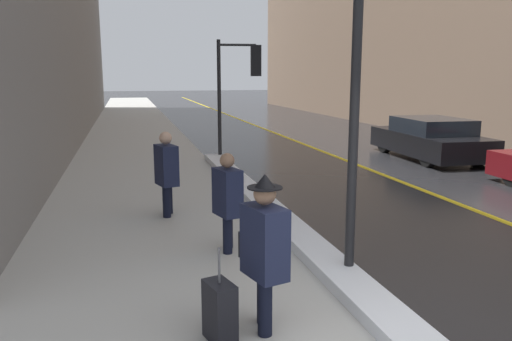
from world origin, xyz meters
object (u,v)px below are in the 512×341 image
Objects in this scene: pedestrian_with_shoulder_bag at (264,247)px; parked_car_black at (430,139)px; pedestrian_trailing at (228,198)px; lamp_post at (357,41)px; traffic_light_near at (242,74)px; rolling_suitcase at (220,312)px; pedestrian_in_glasses at (167,170)px.

pedestrian_with_shoulder_bag is 0.36× the size of parked_car_black.
lamp_post is at bearing 28.63° from pedestrian_trailing.
rolling_suitcase is at bearing -97.24° from traffic_light_near.
lamp_post reaches higher than pedestrian_with_shoulder_bag.
rolling_suitcase is (0.13, -4.55, -0.56)m from pedestrian_in_glasses.
traffic_light_near is 2.29× the size of pedestrian_in_glasses.
pedestrian_in_glasses reaches higher than rolling_suitcase.
traffic_light_near is 0.79× the size of parked_car_black.
pedestrian_trailing is 0.32× the size of parked_car_black.
pedestrian_with_shoulder_bag reaches higher than pedestrian_in_glasses.
rolling_suitcase is (-2.60, -10.29, -2.26)m from traffic_light_near.
parked_car_black is (7.75, 8.90, -0.27)m from pedestrian_with_shoulder_bag.
pedestrian_with_shoulder_bag is 1.69× the size of rolling_suitcase.
pedestrian_in_glasses is at bearing -108.46° from traffic_light_near.
traffic_light_near is 10.52m from pedestrian_with_shoulder_bag.
traffic_light_near is at bearing 138.90° from pedestrian_in_glasses.
pedestrian_with_shoulder_bag is at bearing 89.02° from rolling_suitcase.
pedestrian_with_shoulder_bag is 2.33m from pedestrian_trailing.
pedestrian_in_glasses is (-1.99, 3.42, -2.07)m from lamp_post.
pedestrian_trailing is at bearing 134.31° from lamp_post.
traffic_light_near is 6.58m from pedestrian_in_glasses.
parked_car_black is at bearing 123.29° from pedestrian_with_shoulder_bag.
lamp_post is at bearing 105.35° from rolling_suitcase.
pedestrian_with_shoulder_bag is 0.75m from rolling_suitcase.
pedestrian_trailing is (-2.03, -7.84, -1.75)m from traffic_light_near.
rolling_suitcase is at bearing 140.75° from parked_car_black.
pedestrian_trailing is (0.10, 2.33, -0.07)m from pedestrian_with_shoulder_bag.
traffic_light_near is at bearing 149.79° from pedestrian_trailing.
pedestrian_in_glasses is 4.58m from rolling_suitcase.
pedestrian_with_shoulder_bag is at bearing -94.89° from traffic_light_near.
pedestrian_with_shoulder_bag is at bearing -18.15° from pedestrian_trailing.
pedestrian_in_glasses is (-0.70, 2.10, 0.05)m from pedestrian_trailing.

